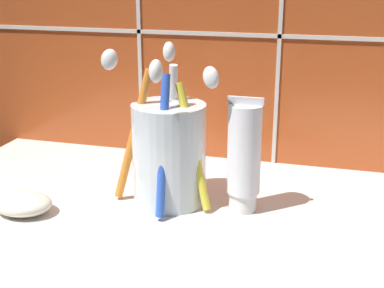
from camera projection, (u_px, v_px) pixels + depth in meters
sink_counter at (230, 234)px, 53.90cm from camera, size 73.49×39.41×2.00cm
toothbrush_cup at (169, 151)px, 57.28cm from camera, size 13.44×11.17×17.10cm
toothpaste_tube at (244, 156)px, 55.18cm from camera, size 3.66×3.49×12.32cm
soap_bar at (22, 203)px, 55.94cm from camera, size 6.40×4.92×2.19cm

